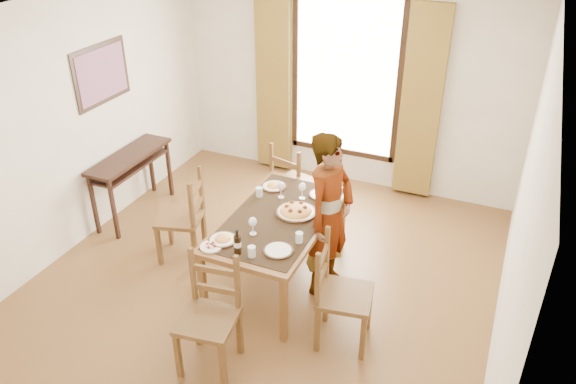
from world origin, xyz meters
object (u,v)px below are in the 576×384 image
at_px(console_table, 130,164).
at_px(man, 329,216).
at_px(dining_table, 278,222).
at_px(pasta_platter, 296,209).

height_order(console_table, man, man).
distance_m(dining_table, man, 0.53).
bearing_deg(console_table, dining_table, -12.63).
bearing_deg(console_table, man, -8.61).
height_order(dining_table, pasta_platter, pasta_platter).
xyz_separation_m(dining_table, pasta_platter, (0.14, 0.12, 0.12)).
bearing_deg(man, pasta_platter, 97.75).
xyz_separation_m(console_table, pasta_platter, (2.28, -0.36, 0.12)).
relative_size(console_table, dining_table, 0.70).
relative_size(dining_table, man, 1.02).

